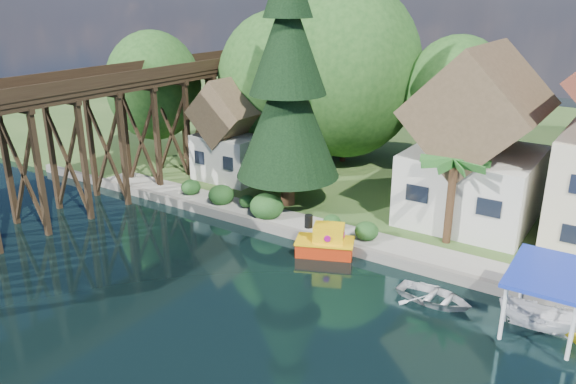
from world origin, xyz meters
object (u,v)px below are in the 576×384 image
(shed, at_px, (234,135))
(tugboat, at_px, (326,243))
(boat_white_a, at_px, (435,295))
(palm_tree, at_px, (454,165))
(conifer, at_px, (288,85))
(trestle_bridge, at_px, (90,131))
(house_left, at_px, (476,149))
(boat_canopy, at_px, (545,306))

(shed, relative_size, tugboat, 2.09)
(shed, xyz_separation_m, boat_white_a, (19.54, -8.96, -3.44))
(palm_tree, bearing_deg, conifer, 179.50)
(trestle_bridge, bearing_deg, palm_tree, 15.56)
(trestle_bridge, relative_size, palm_tree, 8.23)
(tugboat, bearing_deg, conifer, 141.28)
(house_left, height_order, boat_canopy, house_left)
(palm_tree, bearing_deg, shed, 170.84)
(house_left, relative_size, tugboat, 2.93)
(house_left, height_order, boat_white_a, house_left)
(conifer, bearing_deg, tugboat, -38.72)
(boat_white_a, bearing_deg, trestle_bridge, 94.30)
(tugboat, relative_size, boat_canopy, 0.80)
(house_left, height_order, shed, house_left)
(trestle_bridge, height_order, palm_tree, trestle_bridge)
(trestle_bridge, relative_size, boat_white_a, 11.90)
(house_left, xyz_separation_m, tugboat, (-5.54, -8.80, -4.42))
(shed, distance_m, boat_canopy, 26.04)
(trestle_bridge, bearing_deg, boat_white_a, 0.86)
(house_left, distance_m, tugboat, 11.30)
(house_left, xyz_separation_m, boat_white_a, (1.54, -10.46, -4.75))
(trestle_bridge, distance_m, tugboat, 18.17)
(palm_tree, bearing_deg, trestle_bridge, -164.44)
(palm_tree, xyz_separation_m, boat_canopy, (6.33, -5.88, -3.90))
(palm_tree, xyz_separation_m, tugboat, (-5.59, -4.39, -4.47))
(boat_white_a, height_order, boat_canopy, boat_canopy)
(trestle_bridge, xyz_separation_m, boat_white_a, (24.54, 0.37, -4.96))
(tugboat, height_order, boat_canopy, boat_canopy)
(shed, xyz_separation_m, tugboat, (12.46, -7.30, -3.11))
(shed, height_order, boat_canopy, shed)
(boat_white_a, bearing_deg, shed, 68.80)
(boat_white_a, distance_m, boat_canopy, 4.93)
(shed, xyz_separation_m, boat_canopy, (24.38, -8.79, -2.53))
(tugboat, bearing_deg, boat_white_a, -13.18)
(tugboat, bearing_deg, house_left, 57.79)
(trestle_bridge, height_order, conifer, conifer)
(house_left, height_order, palm_tree, house_left)
(conifer, bearing_deg, palm_tree, -0.50)
(house_left, xyz_separation_m, conifer, (-11.15, -4.31, 3.54))
(house_left, bearing_deg, trestle_bridge, -154.79)
(boat_white_a, bearing_deg, house_left, 11.79)
(house_left, distance_m, shed, 18.11)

